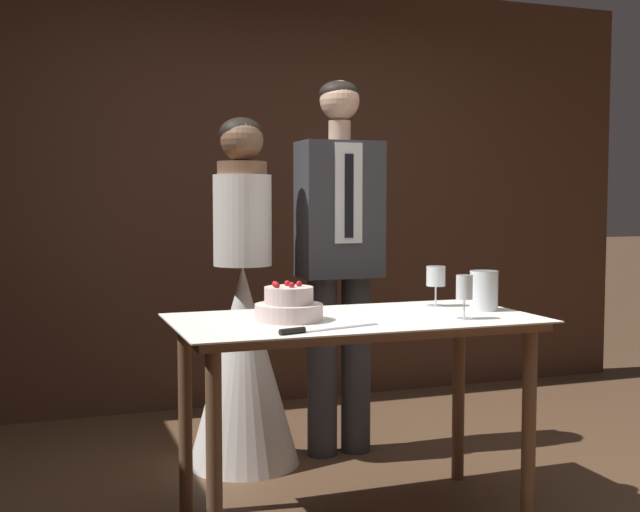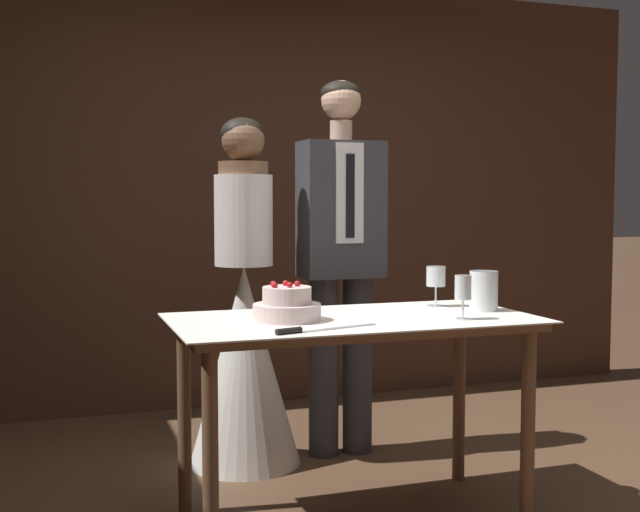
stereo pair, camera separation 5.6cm
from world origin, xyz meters
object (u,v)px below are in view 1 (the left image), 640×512
(cake_knife, at_px, (311,330))
(groom, at_px, (339,250))
(cake_table, at_px, (355,343))
(wine_glass_near, at_px, (436,277))
(wine_glass_middle, at_px, (464,288))
(hurricane_candle, at_px, (484,291))
(tiered_cake, at_px, (289,306))
(bride, at_px, (243,338))

(cake_knife, bearing_deg, groom, 48.87)
(cake_table, distance_m, groom, 0.91)
(cake_table, bearing_deg, wine_glass_near, 22.54)
(wine_glass_middle, height_order, hurricane_candle, wine_glass_middle)
(wine_glass_middle, bearing_deg, tiered_cake, 163.59)
(cake_table, distance_m, cake_knife, 0.40)
(cake_knife, xyz_separation_m, wine_glass_near, (0.74, 0.46, 0.12))
(bride, bearing_deg, wine_glass_near, -41.65)
(wine_glass_near, height_order, bride, bride)
(cake_knife, relative_size, bride, 0.25)
(groom, bearing_deg, cake_table, -106.88)
(cake_table, relative_size, cake_knife, 3.46)
(cake_table, relative_size, groom, 0.77)
(wine_glass_middle, bearing_deg, cake_table, 154.34)
(bride, distance_m, groom, 0.65)
(cake_knife, distance_m, wine_glass_near, 0.88)
(cake_table, bearing_deg, groom, 73.12)
(cake_table, xyz_separation_m, hurricane_candle, (0.59, 0.00, 0.18))
(wine_glass_near, xyz_separation_m, groom, (-0.21, 0.63, 0.09))
(cake_table, bearing_deg, bride, 106.87)
(wine_glass_near, height_order, groom, groom)
(wine_glass_middle, relative_size, bride, 0.10)
(cake_knife, xyz_separation_m, hurricane_candle, (0.87, 0.28, 0.07))
(wine_glass_middle, bearing_deg, groom, 97.76)
(wine_glass_middle, xyz_separation_m, bride, (-0.63, 1.01, -0.33))
(hurricane_candle, bearing_deg, groom, 112.63)
(hurricane_candle, distance_m, bride, 1.20)
(cake_table, height_order, cake_knife, cake_knife)
(cake_table, height_order, tiered_cake, tiered_cake)
(cake_table, xyz_separation_m, wine_glass_middle, (0.39, -0.19, 0.22))
(cake_knife, bearing_deg, hurricane_candle, 2.41)
(tiered_cake, relative_size, wine_glass_near, 1.50)
(wine_glass_middle, height_order, groom, groom)
(hurricane_candle, bearing_deg, tiered_cake, 179.79)
(tiered_cake, height_order, wine_glass_middle, wine_glass_middle)
(wine_glass_near, xyz_separation_m, bride, (-0.71, 0.63, -0.33))
(tiered_cake, bearing_deg, bride, 88.46)
(bride, xyz_separation_m, groom, (0.50, -0.00, 0.42))
(tiered_cake, relative_size, groom, 0.14)
(tiered_cake, distance_m, wine_glass_near, 0.76)
(tiered_cake, height_order, hurricane_candle, hurricane_candle)
(cake_knife, bearing_deg, bride, 73.06)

